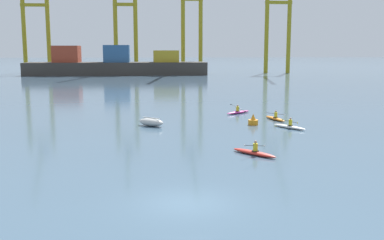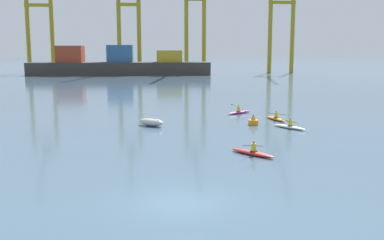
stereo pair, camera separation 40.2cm
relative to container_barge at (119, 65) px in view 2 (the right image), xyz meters
name	(u,v)px [view 2 (the right image)]	position (x,y,z in m)	size (l,w,h in m)	color
ground_plane	(181,203)	(10.20, -105.09, -2.70)	(800.00, 800.00, 0.00)	#425B70
container_barge	(119,65)	(0.00, 0.00, 0.00)	(48.45, 9.83, 8.03)	#38332D
gantry_crane_west	(39,16)	(-23.51, 11.59, 13.73)	(8.06, 17.71, 35.52)	olive
gantry_crane_west_mid	(129,18)	(2.45, 8.68, 13.17)	(6.96, 14.47, 32.98)	olive
gantry_crane_east_mid	(195,13)	(21.93, 10.33, 14.88)	(6.49, 20.87, 35.53)	olive
gantry_crane_east	(282,14)	(46.78, 5.53, 14.21)	(7.90, 18.57, 35.84)	olive
capsized_dinghy	(151,122)	(8.85, -84.62, -2.35)	(2.68, 2.54, 0.76)	beige
channel_buoy	(253,121)	(18.01, -84.87, -2.34)	(0.90, 0.90, 1.00)	orange
kayak_magenta	(239,112)	(18.12, -77.57, -2.52)	(3.09, 2.51, 0.96)	#C13384
kayak_white	(290,127)	(20.69, -86.99, -2.52)	(2.36, 3.18, 0.95)	silver
kayak_orange	(276,118)	(20.79, -82.30, -2.52)	(2.21, 3.44, 0.95)	orange
kayak_red	(253,152)	(15.34, -96.37, -2.52)	(2.59, 3.03, 0.95)	red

